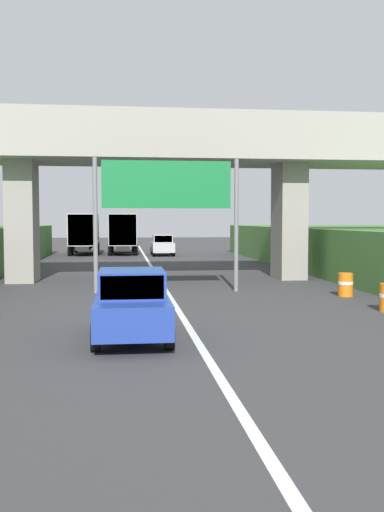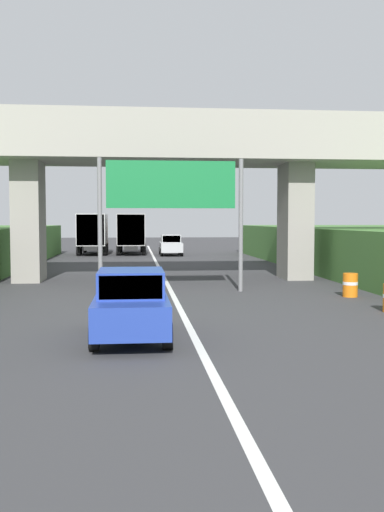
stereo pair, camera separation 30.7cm
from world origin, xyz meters
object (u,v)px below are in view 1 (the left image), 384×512
overhead_highway_sign (167,193)px  car_blue (132,305)px  truck_orange (123,232)px  construction_barrel_4 (346,284)px  car_silver (162,245)px  truck_white (85,232)px

overhead_highway_sign → car_blue: 9.85m
truck_orange → construction_barrel_4: (8.49, -29.13, -1.47)m
overhead_highway_sign → construction_barrel_4: 7.87m
construction_barrel_4 → car_silver: bearing=101.1°
truck_white → car_blue: (3.46, -36.21, -1.08)m
car_blue → truck_orange: bearing=90.4°
truck_white → car_silver: (6.51, -2.43, -1.08)m
overhead_highway_sign → car_silver: size_ratio=1.43×
truck_white → car_blue: bearing=-84.5°
truck_orange → car_blue: (0.22, -36.23, -1.08)m
car_silver → construction_barrel_4: size_ratio=4.56×
overhead_highway_sign → truck_orange: bearing=93.8°
truck_white → construction_barrel_4: truck_white is taller
car_silver → construction_barrel_4: car_silver is taller
truck_orange → truck_white: size_ratio=1.00×
car_silver → construction_barrel_4: (5.22, -26.67, -0.40)m
truck_white → car_blue: size_ratio=1.78×
overhead_highway_sign → car_silver: 24.82m
construction_barrel_4 → car_blue: bearing=-139.3°
car_silver → construction_barrel_4: bearing=-78.9°
truck_orange → car_silver: (3.28, -2.46, -1.08)m
car_blue → construction_barrel_4: (8.27, 7.10, -0.40)m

